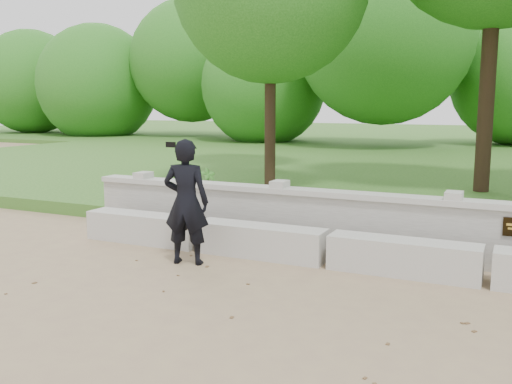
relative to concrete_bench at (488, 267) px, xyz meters
The scene contains 6 objects.
ground 1.91m from the concrete_bench, 90.00° to the right, with size 80.00×80.00×0.00m, color #96815C.
lawn 12.10m from the concrete_bench, 90.00° to the left, with size 40.00×22.00×0.25m, color #295A1B.
concrete_bench is the anchor object (origin of this frame).
parapet_wall 0.74m from the concrete_bench, 89.99° to the left, with size 12.50×0.35×0.90m.
man_main 3.88m from the concrete_bench, 168.88° to the right, with size 0.70×0.64×1.70m.
shrub_a 5.99m from the concrete_bench, 153.69° to the left, with size 0.33×0.22×0.63m, color #3C7B2A.
Camera 1 is at (0.29, -5.24, 2.17)m, focal length 40.00 mm.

